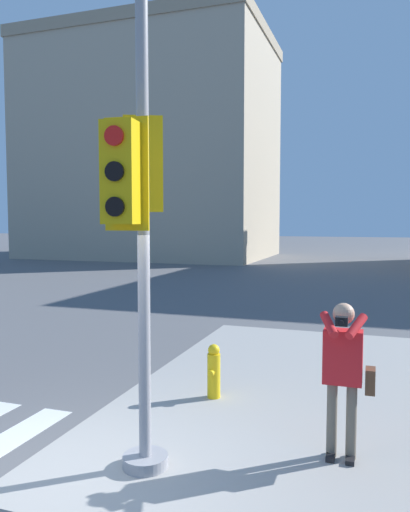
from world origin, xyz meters
name	(u,v)px	position (x,y,z in m)	size (l,w,h in m)	color
ground_plane	(48,495)	(0.00, 0.00, 0.00)	(160.00, 160.00, 0.00)	#5B5B5E
traffic_signal_pole	(138,209)	(0.69, 0.58, 2.76)	(0.67, 1.37, 5.23)	#939399
person_photographer	(344,366)	(2.65, 1.45, 1.12)	(0.58, 0.54, 1.66)	black
fire_hydrant	(214,371)	(0.79, 2.73, 0.50)	(0.19, 0.25, 0.77)	yellow
building_left	(153,149)	(-12.70, 29.88, 7.87)	(16.89, 11.56, 15.72)	tan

